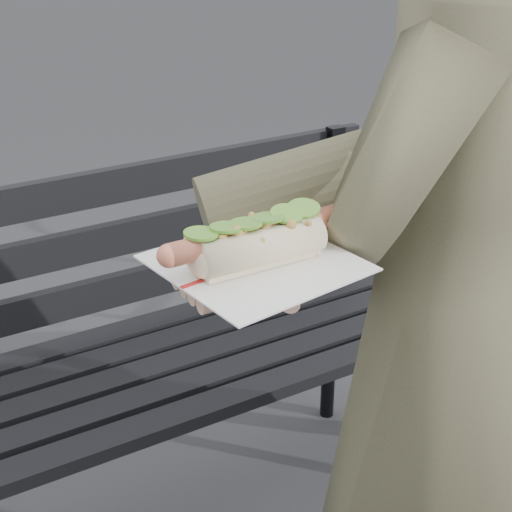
# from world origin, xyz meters

# --- Properties ---
(park_bench) EXTENTS (1.50, 0.44, 0.88)m
(park_bench) POSITION_xyz_m (0.03, 0.82, 0.52)
(park_bench) COLOR black
(park_bench) RESTS_ON ground
(person) EXTENTS (0.72, 0.59, 1.68)m
(person) POSITION_xyz_m (0.33, 0.11, 0.84)
(person) COLOR brown
(person) RESTS_ON ground
(held_hotdog) EXTENTS (0.61, 0.30, 0.20)m
(held_hotdog) POSITION_xyz_m (0.14, 0.09, 1.12)
(held_hotdog) COLOR brown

